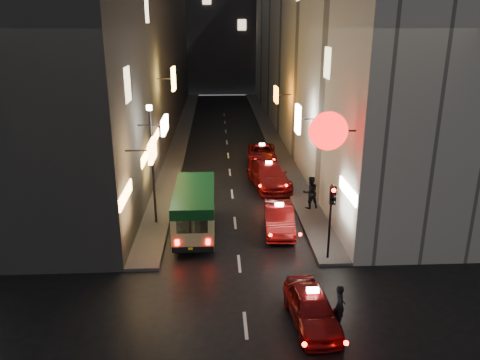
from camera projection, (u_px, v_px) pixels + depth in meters
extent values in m
cube|color=#34312F|center=(136.00, 37.00, 41.74)|extent=(6.00, 52.00, 18.00)
cube|color=#FFAD59|center=(152.00, 150.00, 20.88)|extent=(0.18, 1.69, 0.90)
cube|color=white|center=(165.00, 125.00, 24.24)|extent=(0.18, 2.10, 0.77)
cube|color=#F8B63E|center=(173.00, 79.00, 32.65)|extent=(0.18, 1.57, 1.59)
cube|color=#FFAD59|center=(125.00, 195.00, 20.59)|extent=(0.10, 2.83, 0.55)
cube|color=#F8B63E|center=(146.00, 155.00, 26.82)|extent=(0.10, 3.62, 0.55)
cube|color=#FFAD59|center=(156.00, 136.00, 31.38)|extent=(0.10, 2.68, 0.55)
cube|color=#FFE5B2|center=(127.00, 84.00, 21.53)|extent=(0.06, 1.30, 1.60)
cube|color=#FFE5B2|center=(147.00, 9.00, 27.99)|extent=(0.06, 1.30, 1.60)
cube|color=#A9A59B|center=(313.00, 37.00, 42.51)|extent=(6.00, 52.00, 18.00)
cylinder|color=#F20A0A|center=(328.00, 131.00, 19.78)|extent=(1.65, 0.18, 1.65)
cube|color=white|center=(298.00, 119.00, 28.47)|extent=(0.18, 1.20, 1.71)
cube|color=orange|center=(276.00, 94.00, 36.71)|extent=(0.18, 1.69, 1.21)
cube|color=white|center=(348.00, 191.00, 21.07)|extent=(0.10, 2.72, 0.55)
cube|color=#FFE5B2|center=(327.00, 63.00, 24.63)|extent=(0.06, 1.30, 1.60)
cube|color=#2E2E33|center=(221.00, 18.00, 71.79)|extent=(30.00, 10.00, 22.00)
cube|color=#494643|center=(182.00, 135.00, 44.76)|extent=(1.50, 52.00, 0.15)
cube|color=#494643|center=(270.00, 134.00, 45.17)|extent=(1.50, 52.00, 0.15)
cube|color=#C7C27C|center=(195.00, 209.00, 23.41)|extent=(1.94, 5.53, 2.03)
cube|color=#0C3F1A|center=(194.00, 194.00, 23.16)|extent=(1.96, 5.55, 0.51)
cube|color=black|center=(195.00, 203.00, 23.61)|extent=(1.97, 3.32, 0.46)
cube|color=black|center=(193.00, 249.00, 21.12)|extent=(1.90, 0.18, 0.28)
cube|color=#FF0A05|center=(177.00, 243.00, 20.90)|extent=(0.17, 0.06, 0.26)
cube|color=#FF0A05|center=(208.00, 242.00, 20.97)|extent=(0.17, 0.06, 0.26)
cylinder|color=black|center=(181.00, 214.00, 25.37)|extent=(0.20, 0.70, 0.70)
cylinder|color=black|center=(212.00, 242.00, 22.10)|extent=(0.20, 0.70, 0.70)
imported|color=maroon|center=(312.00, 305.00, 16.46)|extent=(2.24, 4.77, 1.47)
cube|color=white|center=(313.00, 285.00, 16.19)|extent=(0.43, 0.21, 0.16)
sphere|color=#FF0A05|center=(304.00, 344.00, 14.42)|extent=(0.16, 0.16, 0.16)
sphere|color=#FF0A05|center=(346.00, 343.00, 14.49)|extent=(0.16, 0.16, 0.16)
imported|color=maroon|center=(279.00, 216.00, 23.93)|extent=(2.35, 5.08, 1.58)
cube|color=white|center=(279.00, 200.00, 23.65)|extent=(0.43, 0.21, 0.16)
sphere|color=#FF0A05|center=(270.00, 235.00, 21.75)|extent=(0.16, 0.16, 0.16)
sphere|color=#FF0A05|center=(300.00, 234.00, 21.82)|extent=(0.16, 0.16, 0.16)
imported|color=maroon|center=(269.00, 173.00, 30.50)|extent=(3.11, 5.91, 1.79)
cube|color=white|center=(269.00, 159.00, 30.18)|extent=(0.44, 0.24, 0.16)
sphere|color=#FF0A05|center=(260.00, 186.00, 28.02)|extent=(0.16, 0.16, 0.16)
sphere|color=#FF0A05|center=(286.00, 185.00, 28.10)|extent=(0.16, 0.16, 0.16)
imported|color=maroon|center=(262.00, 152.00, 36.01)|extent=(2.22, 4.86, 1.51)
cube|color=white|center=(262.00, 141.00, 35.74)|extent=(0.43, 0.20, 0.16)
sphere|color=#FF0A05|center=(256.00, 160.00, 33.92)|extent=(0.16, 0.16, 0.16)
sphere|color=#FF0A05|center=(274.00, 160.00, 33.99)|extent=(0.16, 0.16, 0.16)
imported|color=black|center=(340.00, 303.00, 16.32)|extent=(0.40, 0.60, 1.78)
imported|color=black|center=(310.00, 190.00, 26.41)|extent=(0.90, 0.69, 2.14)
cylinder|color=black|center=(330.00, 222.00, 20.52)|extent=(0.10, 0.10, 3.50)
cube|color=black|center=(333.00, 195.00, 19.94)|extent=(0.26, 0.18, 0.80)
sphere|color=#FF0A05|center=(334.00, 190.00, 19.75)|extent=(0.18, 0.18, 0.18)
sphere|color=black|center=(333.00, 196.00, 19.84)|extent=(0.17, 0.17, 0.17)
sphere|color=black|center=(333.00, 202.00, 19.92)|extent=(0.17, 0.17, 0.17)
cylinder|color=black|center=(153.00, 168.00, 23.89)|extent=(0.12, 0.12, 6.00)
cylinder|color=#FFE5BF|center=(149.00, 108.00, 22.91)|extent=(0.28, 0.28, 0.25)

